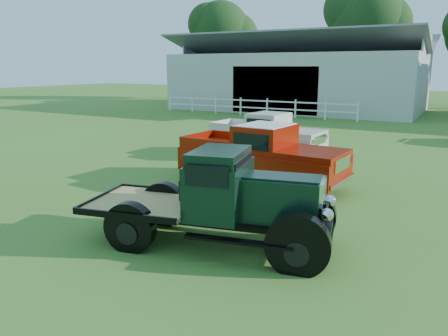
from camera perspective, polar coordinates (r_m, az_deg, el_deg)
The scene contains 8 objects.
ground at distance 9.27m, azimuth -4.75°, elevation -7.67°, with size 120.00×120.00×0.00m, color #476B21.
shed_left at distance 35.24m, azimuth 9.76°, elevation 12.14°, with size 18.80×10.20×5.60m, color #A2A2A2, non-canonical shape.
fence_rail at distance 30.19m, azimuth 3.90°, elevation 7.98°, with size 14.20×0.16×1.20m, color white, non-canonical shape.
tree_a at distance 46.27m, azimuth -0.44°, elevation 15.55°, with size 6.30×6.30×10.50m, color black, non-canonical shape.
tree_b at distance 42.19m, azimuth 17.74°, elevation 15.87°, with size 6.90×6.90×11.50m, color black, non-canonical shape.
vintage_flatbed at distance 8.08m, azimuth -1.22°, elevation -3.94°, with size 4.62×1.83×1.83m, color black, non-canonical shape.
red_pickup at distance 12.27m, azimuth 4.94°, elevation 1.75°, with size 4.81×1.85×1.75m, color maroon, non-canonical shape.
white_pickup at distance 16.20m, azimuth 5.53°, elevation 4.24°, with size 4.37×1.69×1.61m, color beige, non-canonical shape.
Camera 1 is at (4.89, -7.17, 3.28)m, focal length 35.00 mm.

